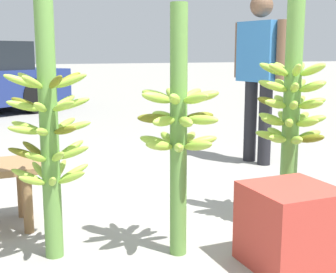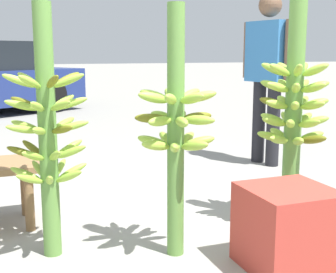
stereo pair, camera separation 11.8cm
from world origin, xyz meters
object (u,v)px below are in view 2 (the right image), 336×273
vendor_person (268,65)px  produce_crate (287,229)px  banana_stalk_left (47,131)px  banana_stalk_right (294,107)px  banana_stalk_center (176,127)px

vendor_person → produce_crate: 2.46m
vendor_person → produce_crate: size_ratio=3.84×
banana_stalk_left → banana_stalk_right: size_ratio=0.91×
banana_stalk_center → produce_crate: size_ratio=3.16×
banana_stalk_center → produce_crate: (0.47, -0.37, -0.50)m
banana_stalk_right → produce_crate: bearing=-125.8°
banana_stalk_center → banana_stalk_right: bearing=11.1°
produce_crate → vendor_person: bearing=60.7°
banana_stalk_left → produce_crate: 1.35m
vendor_person → produce_crate: (-1.14, -2.04, -0.76)m
banana_stalk_right → produce_crate: 0.86m
vendor_person → produce_crate: bearing=139.6°
banana_stalk_left → vendor_person: size_ratio=0.82×
banana_stalk_left → banana_stalk_center: (0.64, -0.23, 0.02)m
banana_stalk_left → produce_crate: size_ratio=3.17×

